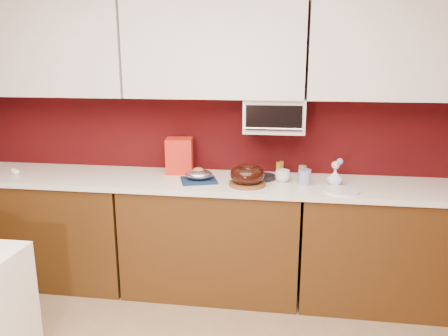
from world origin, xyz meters
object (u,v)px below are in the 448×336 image
pandoro_box (180,156)px  coffee_mug (283,175)px  flower_vase (335,176)px  toaster_oven (275,115)px  blue_jar (305,177)px  foil_ham_nest (199,174)px  bundt_cake (247,175)px

pandoro_box → coffee_mug: bearing=-18.0°
flower_vase → toaster_oven: bearing=158.8°
coffee_mug → blue_jar: 0.17m
foil_ham_nest → pandoro_box: 0.32m
toaster_oven → foil_ham_nest: size_ratio=2.21×
coffee_mug → blue_jar: bearing=-18.8°
flower_vase → pandoro_box: bearing=171.2°
toaster_oven → flower_vase: size_ratio=3.43×
toaster_oven → bundt_cake: toaster_oven is taller
toaster_oven → blue_jar: 0.52m
toaster_oven → coffee_mug: bearing=-61.4°
blue_jar → toaster_oven: bearing=140.5°
pandoro_box → coffee_mug: (0.82, -0.15, -0.09)m
bundt_cake → foil_ham_nest: (-0.37, 0.05, -0.03)m
bundt_cake → toaster_oven: bearing=57.9°
toaster_oven → blue_jar: (0.23, -0.19, -0.42)m
foil_ham_nest → blue_jar: 0.77m
coffee_mug → foil_ham_nest: bearing=-171.9°
blue_jar → foil_ham_nest: bearing=-177.5°
foil_ham_nest → coffee_mug: bearing=8.1°
pandoro_box → blue_jar: size_ratio=2.51×
pandoro_box → coffee_mug: 0.83m
toaster_oven → bundt_cake: bearing=-122.1°
bundt_cake → foil_ham_nest: size_ratio=1.22×
foil_ham_nest → blue_jar: blue_jar is taller
toaster_oven → pandoro_box: bearing=179.2°
foil_ham_nest → flower_vase: 0.99m
bundt_cake → pandoro_box: bearing=153.2°
foil_ham_nest → blue_jar: bearing=2.5°
toaster_oven → flower_vase: bearing=-21.2°
bundt_cake → flower_vase: size_ratio=1.89×
bundt_cake → blue_jar: bundt_cake is taller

